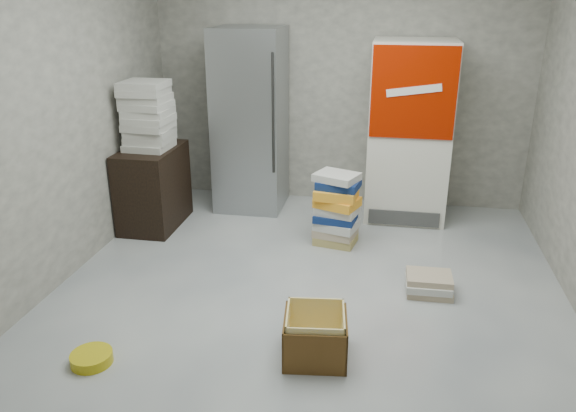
# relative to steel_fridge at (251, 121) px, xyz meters

# --- Properties ---
(ground) EXTENTS (5.00, 5.00, 0.00)m
(ground) POSITION_rel_steel_fridge_xyz_m (0.90, -2.13, -0.95)
(ground) COLOR #B9BAB5
(ground) RESTS_ON ground
(room_shell) EXTENTS (4.04, 5.04, 2.82)m
(room_shell) POSITION_rel_steel_fridge_xyz_m (0.90, -2.13, 0.85)
(room_shell) COLOR #ABA699
(room_shell) RESTS_ON ground
(steel_fridge) EXTENTS (0.70, 0.72, 1.90)m
(steel_fridge) POSITION_rel_steel_fridge_xyz_m (0.00, 0.00, 0.00)
(steel_fridge) COLOR #9EA1A6
(steel_fridge) RESTS_ON ground
(coke_cooler) EXTENTS (0.80, 0.73, 1.80)m
(coke_cooler) POSITION_rel_steel_fridge_xyz_m (1.65, -0.01, -0.05)
(coke_cooler) COLOR silver
(coke_cooler) RESTS_ON ground
(wood_shelf) EXTENTS (0.50, 0.80, 0.80)m
(wood_shelf) POSITION_rel_steel_fridge_xyz_m (-0.83, -0.73, -0.55)
(wood_shelf) COLOR black
(wood_shelf) RESTS_ON ground
(supply_box_stack) EXTENTS (0.44, 0.44, 0.65)m
(supply_box_stack) POSITION_rel_steel_fridge_xyz_m (-0.82, -0.73, 0.17)
(supply_box_stack) COLOR beige
(supply_box_stack) RESTS_ON wood_shelf
(phonebook_stack_main) EXTENTS (0.46, 0.42, 0.69)m
(phonebook_stack_main) POSITION_rel_steel_fridge_xyz_m (1.02, -0.85, -0.61)
(phonebook_stack_main) COLOR tan
(phonebook_stack_main) RESTS_ON ground
(phonebook_stack_side) EXTENTS (0.37, 0.30, 0.16)m
(phonebook_stack_side) POSITION_rel_steel_fridge_xyz_m (1.84, -1.66, -0.87)
(phonebook_stack_side) COLOR tan
(phonebook_stack_side) RESTS_ON ground
(cardboard_box) EXTENTS (0.45, 0.45, 0.33)m
(cardboard_box) POSITION_rel_steel_fridge_xyz_m (1.07, -2.63, -0.82)
(cardboard_box) COLOR gold
(cardboard_box) RESTS_ON ground
(bucket_lid) EXTENTS (0.32, 0.32, 0.07)m
(bucket_lid) POSITION_rel_steel_fridge_xyz_m (-0.33, -2.97, -0.91)
(bucket_lid) COLOR gold
(bucket_lid) RESTS_ON ground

